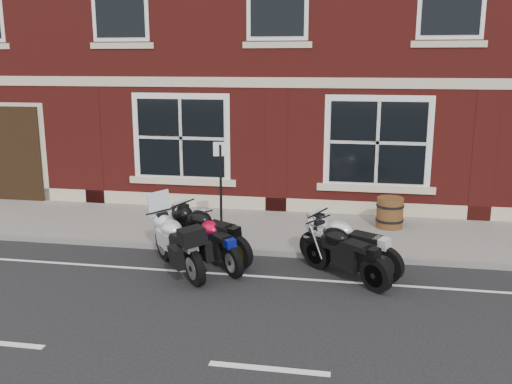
# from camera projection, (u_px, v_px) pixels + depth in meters

# --- Properties ---
(ground) EXTENTS (80.00, 80.00, 0.00)m
(ground) POSITION_uv_depth(u_px,v_px,m) (295.00, 283.00, 10.31)
(ground) COLOR black
(ground) RESTS_ON ground
(sidewalk) EXTENTS (30.00, 3.00, 0.12)m
(sidewalk) POSITION_uv_depth(u_px,v_px,m) (309.00, 232.00, 13.17)
(sidewalk) COLOR slate
(sidewalk) RESTS_ON ground
(kerb) EXTENTS (30.00, 0.16, 0.12)m
(kerb) POSITION_uv_depth(u_px,v_px,m) (302.00, 254.00, 11.66)
(kerb) COLOR slate
(kerb) RESTS_ON ground
(moto_touring_silver) EXTENTS (1.50, 1.78, 1.44)m
(moto_touring_silver) POSITION_uv_depth(u_px,v_px,m) (179.00, 241.00, 10.79)
(moto_touring_silver) COLOR black
(moto_touring_silver) RESTS_ON ground
(moto_sport_red) EXTENTS (1.36, 1.57, 0.88)m
(moto_sport_red) POSITION_uv_depth(u_px,v_px,m) (217.00, 241.00, 11.08)
(moto_sport_red) COLOR black
(moto_sport_red) RESTS_ON ground
(moto_sport_black) EXTENTS (2.00, 1.28, 1.01)m
(moto_sport_black) POSITION_uv_depth(u_px,v_px,m) (208.00, 232.00, 11.41)
(moto_sport_black) COLOR black
(moto_sport_black) RESTS_ON ground
(moto_sport_silver) EXTENTS (1.98, 1.25, 1.00)m
(moto_sport_silver) POSITION_uv_depth(u_px,v_px,m) (348.00, 243.00, 10.75)
(moto_sport_silver) COLOR black
(moto_sport_silver) RESTS_ON ground
(moto_naked_black) EXTENTS (1.66, 1.51, 0.95)m
(moto_naked_black) POSITION_uv_depth(u_px,v_px,m) (345.00, 250.00, 10.40)
(moto_naked_black) COLOR black
(moto_naked_black) RESTS_ON ground
(barrel_planter) EXTENTS (0.64, 0.64, 0.71)m
(barrel_planter) POSITION_uv_depth(u_px,v_px,m) (390.00, 213.00, 13.26)
(barrel_planter) COLOR #442112
(barrel_planter) RESTS_ON sidewalk
(parking_sign) EXTENTS (0.30, 0.08, 2.13)m
(parking_sign) POSITION_uv_depth(u_px,v_px,m) (221.00, 184.00, 12.23)
(parking_sign) COLOR black
(parking_sign) RESTS_ON sidewalk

